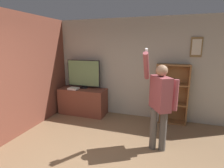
{
  "coord_description": "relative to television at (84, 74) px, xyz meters",
  "views": [
    {
      "loc": [
        0.96,
        -1.79,
        2.01
      ],
      "look_at": [
        -0.26,
        1.95,
        1.11
      ],
      "focal_mm": 28.0,
      "sensor_mm": 36.0,
      "label": 1
    }
  ],
  "objects": [
    {
      "name": "wall_back",
      "position": [
        1.38,
        0.25,
        0.18
      ],
      "size": [
        6.28,
        0.09,
        2.7
      ],
      "color": "#B2AD9E",
      "rests_on": "ground_plane"
    },
    {
      "name": "person",
      "position": [
        2.22,
        -1.3,
        -0.16
      ],
      "size": [
        0.62,
        0.57,
        1.95
      ],
      "rotation": [
        0.0,
        0.0,
        -1.04
      ],
      "color": "#56514C",
      "rests_on": "ground_plane"
    },
    {
      "name": "television",
      "position": [
        0.0,
        0.0,
        0.0
      ],
      "size": [
        1.0,
        0.22,
        0.82
      ],
      "color": "black",
      "rests_on": "tv_ledge"
    },
    {
      "name": "wall_side_brick",
      "position": [
        -0.8,
        -1.24,
        0.18
      ],
      "size": [
        0.06,
        4.52,
        2.7
      ],
      "color": "brown",
      "rests_on": "ground_plane"
    },
    {
      "name": "game_console",
      "position": [
        -0.21,
        -0.24,
        -0.4
      ],
      "size": [
        0.28,
        0.23,
        0.05
      ],
      "color": "white",
      "rests_on": "tv_ledge"
    },
    {
      "name": "bookshelf",
      "position": [
        2.36,
        0.07,
        -0.44
      ],
      "size": [
        0.8,
        0.28,
        1.54
      ],
      "color": "brown",
      "rests_on": "ground_plane"
    },
    {
      "name": "tv_ledge",
      "position": [
        0.0,
        -0.1,
        -0.8
      ],
      "size": [
        1.36,
        0.56,
        0.75
      ],
      "color": "brown",
      "rests_on": "ground_plane"
    }
  ]
}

